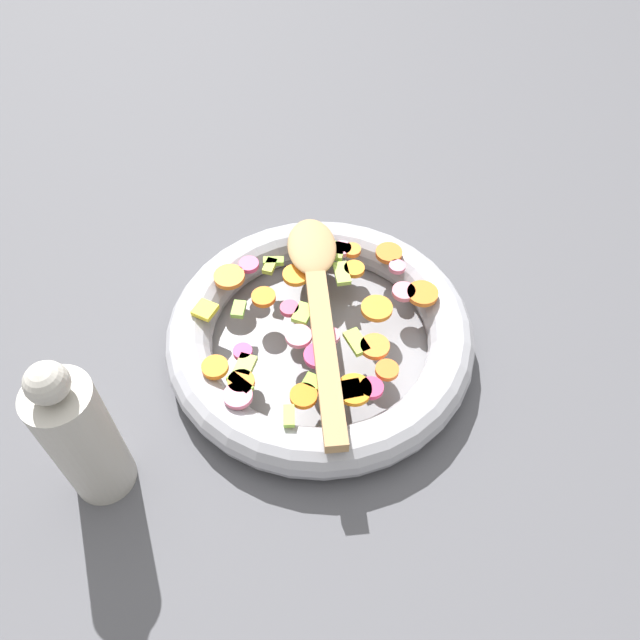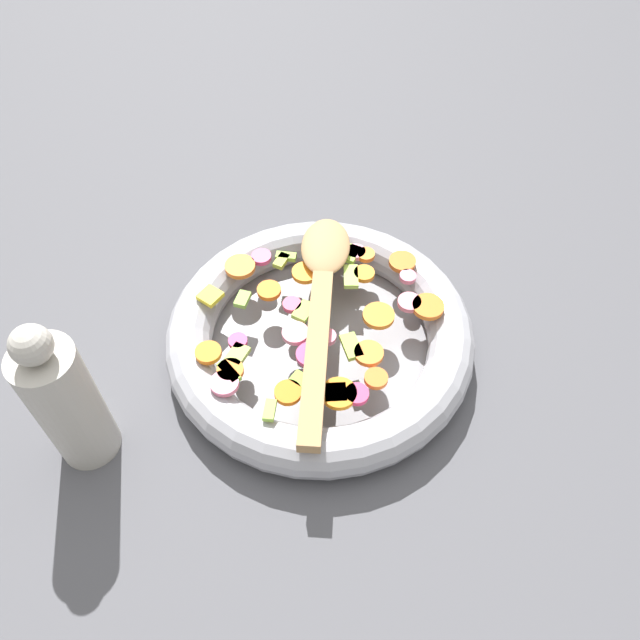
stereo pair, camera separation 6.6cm
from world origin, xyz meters
name	(u,v)px [view 2 (the right image)]	position (x,y,z in m)	size (l,w,h in m)	color
ground_plane	(320,347)	(0.00, 0.00, 0.00)	(4.00, 4.00, 0.00)	#4C4C51
skillet	(320,336)	(0.00, 0.00, 0.02)	(0.34, 0.34, 0.05)	slate
chopped_vegetables	(318,319)	(0.00, 0.00, 0.05)	(0.27, 0.24, 0.01)	orange
wooden_spoon	(322,294)	(0.00, 0.03, 0.06)	(0.08, 0.30, 0.01)	#A87F51
pepper_mill	(66,401)	(-0.24, -0.11, 0.08)	(0.06, 0.06, 0.19)	#B2ADA3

